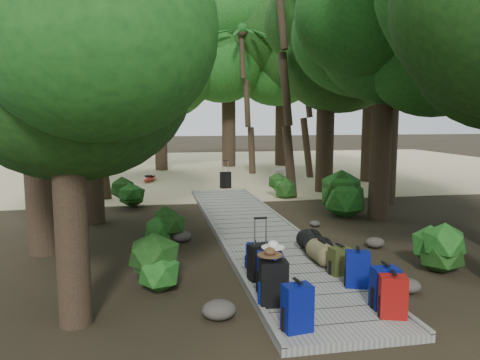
{
  "coord_description": "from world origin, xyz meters",
  "views": [
    {
      "loc": [
        -2.45,
        -9.97,
        2.81
      ],
      "look_at": [
        0.08,
        3.19,
        1.0
      ],
      "focal_mm": 35.0,
      "sensor_mm": 36.0,
      "label": 1
    }
  ],
  "objects": [
    {
      "name": "tree_back_d",
      "position": [
        -5.34,
        14.88,
        4.14
      ],
      "size": [
        4.97,
        4.97,
        8.28
      ],
      "primitive_type": null,
      "color": "black",
      "rests_on": "ground"
    },
    {
      "name": "tree_back_a",
      "position": [
        -1.89,
        15.01,
        4.63
      ],
      "size": [
        5.35,
        5.35,
        9.26
      ],
      "primitive_type": null,
      "color": "black",
      "rests_on": "ground"
    },
    {
      "name": "shrub_left_c",
      "position": [
        -3.19,
        4.72,
        0.47
      ],
      "size": [
        1.05,
        1.05,
        0.94
      ],
      "primitive_type": null,
      "color": "#154615",
      "rests_on": "ground"
    },
    {
      "name": "tree_right_f",
      "position": [
        6.94,
        8.94,
        5.3
      ],
      "size": [
        5.94,
        5.94,
        10.61
      ],
      "primitive_type": null,
      "color": "black",
      "rests_on": "ground"
    },
    {
      "name": "shrub_left_a",
      "position": [
        -2.4,
        -2.53,
        0.43
      ],
      "size": [
        0.96,
        0.96,
        0.86
      ],
      "primitive_type": null,
      "color": "#154615",
      "rests_on": "ground"
    },
    {
      "name": "backpack_right_b",
      "position": [
        0.76,
        -4.12,
        0.45
      ],
      "size": [
        0.37,
        0.27,
        0.65
      ],
      "primitive_type": null,
      "rotation": [
        0.0,
        0.0,
        -0.04
      ],
      "color": "navy",
      "rests_on": "boardwalk"
    },
    {
      "name": "palm_right_c",
      "position": [
        2.75,
        12.81,
        3.46
      ],
      "size": [
        4.35,
        4.35,
        6.92
      ],
      "primitive_type": null,
      "color": "#113E14",
      "rests_on": "ground"
    },
    {
      "name": "tree_left_b",
      "position": [
        -4.64,
        0.08,
        4.92
      ],
      "size": [
        5.47,
        5.47,
        9.85
      ],
      "primitive_type": null,
      "color": "black",
      "rests_on": "ground"
    },
    {
      "name": "backpack_left_d",
      "position": [
        -0.65,
        -2.02,
        0.36
      ],
      "size": [
        0.37,
        0.31,
        0.48
      ],
      "primitive_type": null,
      "rotation": [
        0.0,
        0.0,
        -0.28
      ],
      "color": "navy",
      "rests_on": "boardwalk"
    },
    {
      "name": "rock_left_c",
      "position": [
        -1.81,
        0.43,
        0.12
      ],
      "size": [
        0.45,
        0.4,
        0.25
      ],
      "primitive_type": null,
      "color": "#4C473F",
      "rests_on": "ground"
    },
    {
      "name": "shrub_right_b",
      "position": [
        2.96,
        2.44,
        0.65
      ],
      "size": [
        1.45,
        1.45,
        1.3
      ],
      "primitive_type": null,
      "color": "#154615",
      "rests_on": "ground"
    },
    {
      "name": "tree_left_c",
      "position": [
        -4.01,
        2.85,
        4.48
      ],
      "size": [
        5.16,
        5.16,
        8.97
      ],
      "primitive_type": null,
      "color": "black",
      "rests_on": "ground"
    },
    {
      "name": "lone_suitcase_on_sand",
      "position": [
        0.43,
        8.1,
        0.34
      ],
      "size": [
        0.44,
        0.3,
        0.64
      ],
      "primitive_type": null,
      "rotation": [
        0.0,
        0.0,
        0.17
      ],
      "color": "black",
      "rests_on": "sand_beach"
    },
    {
      "name": "boardwalk",
      "position": [
        0.0,
        1.0,
        0.06
      ],
      "size": [
        2.0,
        12.0,
        0.12
      ],
      "primitive_type": "cube",
      "color": "gray",
      "rests_on": "ground"
    },
    {
      "name": "tree_right_e",
      "position": [
        3.95,
        6.58,
        4.76
      ],
      "size": [
        5.28,
        5.28,
        9.51
      ],
      "primitive_type": null,
      "color": "black",
      "rests_on": "ground"
    },
    {
      "name": "rock_right_b",
      "position": [
        2.28,
        -0.86,
        0.11
      ],
      "size": [
        0.41,
        0.37,
        0.23
      ],
      "primitive_type": null,
      "color": "#4C473F",
      "rests_on": "ground"
    },
    {
      "name": "hat_white",
      "position": [
        -0.63,
        -3.2,
        0.88
      ],
      "size": [
        0.36,
        0.36,
        0.12
      ],
      "primitive_type": null,
      "color": "silver",
      "rests_on": "backpack_left_c"
    },
    {
      "name": "ground",
      "position": [
        0.0,
        0.0,
        0.0
      ],
      "size": [
        120.0,
        120.0,
        0.0
      ],
      "primitive_type": "plane",
      "color": "#2F2417",
      "rests_on": "ground"
    },
    {
      "name": "tree_back_c",
      "position": [
        5.0,
        16.19,
        4.97
      ],
      "size": [
        5.52,
        5.52,
        9.94
      ],
      "primitive_type": null,
      "color": "black",
      "rests_on": "ground"
    },
    {
      "name": "hat_brown",
      "position": [
        -0.81,
        -3.69,
        0.9
      ],
      "size": [
        0.37,
        0.37,
        0.11
      ],
      "primitive_type": null,
      "color": "#51351E",
      "rests_on": "backpack_left_b"
    },
    {
      "name": "rock_left_a",
      "position": [
        -1.56,
        -3.79,
        0.13
      ],
      "size": [
        0.48,
        0.44,
        0.27
      ],
      "primitive_type": null,
      "color": "#4C473F",
      "rests_on": "ground"
    },
    {
      "name": "backpack_left_b",
      "position": [
        -0.76,
        -3.73,
        0.48
      ],
      "size": [
        0.42,
        0.32,
        0.73
      ],
      "primitive_type": null,
      "rotation": [
        0.0,
        0.0,
        -0.09
      ],
      "color": "black",
      "rests_on": "boardwalk"
    },
    {
      "name": "backpack_right_c",
      "position": [
        0.74,
        -3.27,
        0.44
      ],
      "size": [
        0.44,
        0.38,
        0.64
      ],
      "primitive_type": null,
      "rotation": [
        0.0,
        0.0,
        -0.34
      ],
      "color": "navy",
      "rests_on": "boardwalk"
    },
    {
      "name": "rock_left_b",
      "position": [
        -2.23,
        -2.36,
        0.11
      ],
      "size": [
        0.39,
        0.35,
        0.22
      ],
      "primitive_type": null,
      "color": "#4C473F",
      "rests_on": "ground"
    },
    {
      "name": "duffel_right_black",
      "position": [
        0.7,
        -1.38,
        0.33
      ],
      "size": [
        0.53,
        0.73,
        0.42
      ],
      "primitive_type": null,
      "rotation": [
        0.0,
        0.0,
        -0.19
      ],
      "color": "black",
      "rests_on": "boardwalk"
    },
    {
      "name": "shrub_right_c",
      "position": [
        1.95,
        5.55,
        0.41
      ],
      "size": [
        0.9,
        0.9,
        0.81
      ],
      "primitive_type": null,
      "color": "#154615",
      "rests_on": "ground"
    },
    {
      "name": "shrub_right_a",
      "position": [
        2.6,
        -2.5,
        0.43
      ],
      "size": [
        0.94,
        0.94,
        0.85
      ],
      "primitive_type": null,
      "color": "#154615",
      "rests_on": "ground"
    },
    {
      "name": "rock_right_c",
      "position": [
        1.68,
        1.27,
        0.08
      ],
      "size": [
        0.28,
        0.25,
        0.15
      ],
      "primitive_type": null,
      "color": "#4C473F",
      "rests_on": "ground"
    },
    {
      "name": "backpack_right_d",
      "position": [
        0.7,
        -2.66,
        0.38
      ],
      "size": [
        0.39,
        0.32,
        0.52
      ],
      "primitive_type": null,
      "rotation": [
        0.0,
        0.0,
        0.21
      ],
      "color": "#3A3F19",
      "rests_on": "boardwalk"
    },
    {
      "name": "palm_right_a",
      "position": [
        2.52,
        5.77,
        3.75
      ],
      "size": [
        4.4,
        4.4,
        7.5
      ],
      "primitive_type": null,
      "color": "#113E14",
      "rests_on": "ground"
    },
    {
      "name": "sun_lounger",
      "position": [
        3.08,
        8.99,
        0.31
      ],
      "size": [
        0.72,
        1.82,
        0.57
      ],
      "primitive_type": null,
      "rotation": [
        0.0,
        0.0,
        0.08
      ],
      "color": "silver",
      "rests_on": "sand_beach"
    },
    {
      "name": "sand_beach",
      "position": [
        0.0,
        16.0,
        0.01
      ],
      "size": [
        40.0,
        22.0,
        0.02
      ],
      "primitive_type": "cube",
      "color": "tan",
      "rests_on": "ground"
    },
    {
      "name": "palm_left_a",
      "position": [
        -4.24,
        6.4,
        3.84
      ],
      "size": [
        4.83,
        4.83,
        7.68
      ],
      "primitive_type": null,
      "color": "#113E14",
      "rests_on": "ground"
    },
    {
      "name": "tree_left_a",
      "position": [
        -3.51,
        -3.58,
        3.12
      ],
      "size": [
        3.75,
        3.75,
        6.24
      ],
      "primitive_type": null,
      "color": "black",
      "rests_on": "ground"
    },
    {
      "name": "tree_right_d",
      "position": [
        5.15,
        4.19,
        5.16
      ],
      "size": [
        5.63,
        5.63,
        10.32
      ],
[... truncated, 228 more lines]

